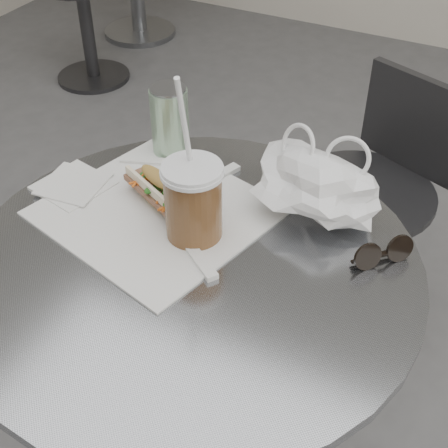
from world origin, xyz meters
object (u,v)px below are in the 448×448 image
at_px(drink_can, 170,121).
at_px(iced_coffee, 193,201).
at_px(sunglasses, 383,254).
at_px(bg_chair, 77,14).
at_px(cafe_table, 196,364).
at_px(banh_mi, 157,190).
at_px(chair_far, 365,224).

bearing_deg(drink_can, iced_coffee, -50.79).
bearing_deg(sunglasses, bg_chair, 94.28).
distance_m(cafe_table, iced_coffee, 0.35).
xyz_separation_m(bg_chair, sunglasses, (1.80, -1.45, 0.42)).
distance_m(cafe_table, sunglasses, 0.43).
distance_m(bg_chair, sunglasses, 2.35).
relative_size(iced_coffee, sunglasses, 3.32).
xyz_separation_m(banh_mi, sunglasses, (0.40, 0.04, -0.02)).
xyz_separation_m(bg_chair, banh_mi, (1.39, -1.49, 0.43)).
height_order(iced_coffee, sunglasses, iced_coffee).
bearing_deg(sunglasses, iced_coffee, 147.71).
xyz_separation_m(cafe_table, banh_mi, (-0.12, 0.10, 0.31)).
distance_m(bg_chair, banh_mi, 2.08).
xyz_separation_m(chair_far, iced_coffee, (-0.16, -0.67, 0.49)).
bearing_deg(bg_chair, banh_mi, -29.73).
height_order(banh_mi, drink_can, drink_can).
distance_m(cafe_table, banh_mi, 0.35).
bearing_deg(iced_coffee, bg_chair, 134.28).
bearing_deg(sunglasses, cafe_table, 159.25).
height_order(cafe_table, chair_far, cafe_table).
xyz_separation_m(iced_coffee, drink_can, (-0.17, 0.21, -0.00)).
xyz_separation_m(banh_mi, iced_coffee, (0.10, -0.04, 0.04)).
height_order(chair_far, drink_can, drink_can).
distance_m(bg_chair, iced_coffee, 2.19).
height_order(bg_chair, drink_can, drink_can).
distance_m(banh_mi, iced_coffee, 0.12).
xyz_separation_m(cafe_table, chair_far, (0.13, 0.73, -0.14)).
xyz_separation_m(chair_far, drink_can, (-0.32, -0.47, 0.48)).
height_order(chair_far, iced_coffee, iced_coffee).
height_order(cafe_table, banh_mi, banh_mi).
xyz_separation_m(chair_far, sunglasses, (0.15, -0.59, 0.43)).
relative_size(bg_chair, drink_can, 5.29).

